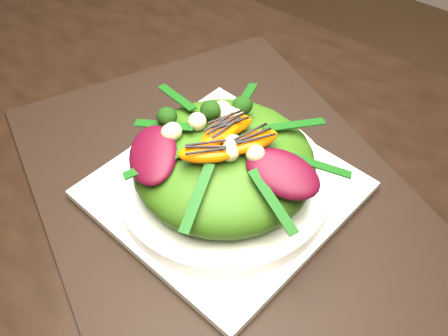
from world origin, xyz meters
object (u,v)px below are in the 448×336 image
Objects in this scene: lettuce_mound at (224,163)px; orange_segment at (230,132)px; salad_bowl at (224,182)px; dining_table at (37,126)px; placemat at (224,194)px; plate_base at (224,190)px.

orange_segment reaches higher than lettuce_mound.
lettuce_mound is 0.04m from orange_segment.
dining_table is at bearing -170.05° from salad_bowl.
lettuce_mound reaches higher than salad_bowl.
salad_bowl is 1.20× the size of lettuce_mound.
placemat is 0.02m from salad_bowl.
dining_table is 6.28× the size of salad_bowl.
lettuce_mound is at bearing 9.95° from dining_table.
placemat is 0.10m from orange_segment.
lettuce_mound is (0.30, 0.05, 0.08)m from dining_table.
plate_base is at bearing 9.95° from dining_table.
orange_segment is at bearing 82.06° from salad_bowl.
placemat is 2.61× the size of lettuce_mound.
lettuce_mound reaches higher than plate_base.
orange_segment is at bearing 82.06° from plate_base.
plate_base is 0.05m from lettuce_mound.
orange_segment reaches higher than placemat.
plate_base is 1.28× the size of lettuce_mound.
salad_bowl is at bearing -90.00° from plate_base.
placemat is (0.30, 0.05, 0.02)m from dining_table.
placemat is 9.15× the size of orange_segment.
orange_segment is at bearing 82.06° from lettuce_mound.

